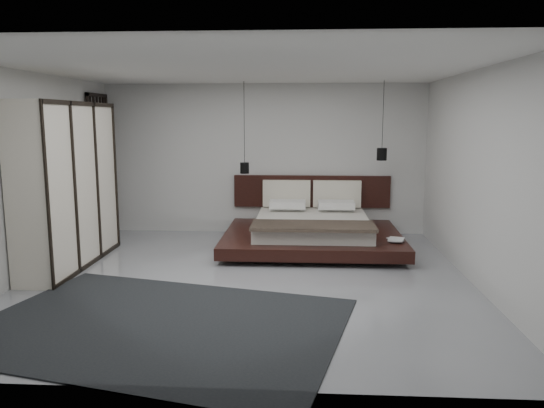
# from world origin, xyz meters

# --- Properties ---
(floor) EXTENTS (6.00, 6.00, 0.00)m
(floor) POSITION_xyz_m (0.00, 0.00, 0.00)
(floor) COLOR gray
(floor) RESTS_ON ground
(ceiling) EXTENTS (6.00, 6.00, 0.00)m
(ceiling) POSITION_xyz_m (0.00, 0.00, 2.80)
(ceiling) COLOR white
(ceiling) RESTS_ON wall_back
(wall_back) EXTENTS (6.00, 0.00, 6.00)m
(wall_back) POSITION_xyz_m (0.00, 3.00, 1.40)
(wall_back) COLOR silver
(wall_back) RESTS_ON floor
(wall_front) EXTENTS (6.00, 0.00, 6.00)m
(wall_front) POSITION_xyz_m (0.00, -3.00, 1.40)
(wall_front) COLOR silver
(wall_front) RESTS_ON floor
(wall_left) EXTENTS (0.00, 6.00, 6.00)m
(wall_left) POSITION_xyz_m (-3.00, 0.00, 1.40)
(wall_left) COLOR silver
(wall_left) RESTS_ON floor
(wall_right) EXTENTS (0.00, 6.00, 6.00)m
(wall_right) POSITION_xyz_m (3.00, 0.00, 1.40)
(wall_right) COLOR silver
(wall_right) RESTS_ON floor
(lattice_screen) EXTENTS (0.05, 0.90, 2.60)m
(lattice_screen) POSITION_xyz_m (-2.95, 2.45, 1.30)
(lattice_screen) COLOR black
(lattice_screen) RESTS_ON floor
(bed) EXTENTS (2.92, 2.45, 1.10)m
(bed) POSITION_xyz_m (0.90, 1.90, 0.30)
(bed) COLOR black
(bed) RESTS_ON floor
(book_lower) EXTENTS (0.26, 0.30, 0.02)m
(book_lower) POSITION_xyz_m (2.10, 1.23, 0.28)
(book_lower) COLOR #99724C
(book_lower) RESTS_ON bed
(book_upper) EXTENTS (0.31, 0.36, 0.02)m
(book_upper) POSITION_xyz_m (2.08, 1.20, 0.31)
(book_upper) COLOR #99724C
(book_upper) RESTS_ON book_lower
(pendant_left) EXTENTS (0.16, 0.16, 1.60)m
(pendant_left) POSITION_xyz_m (-0.30, 2.38, 1.30)
(pendant_left) COLOR black
(pendant_left) RESTS_ON ceiling
(pendant_right) EXTENTS (0.18, 0.18, 1.36)m
(pendant_right) POSITION_xyz_m (2.10, 2.38, 1.55)
(pendant_right) COLOR black
(pendant_right) RESTS_ON ceiling
(wardrobe) EXTENTS (0.58, 2.45, 2.40)m
(wardrobe) POSITION_xyz_m (-2.70, 0.54, 1.20)
(wardrobe) COLOR silver
(wardrobe) RESTS_ON floor
(rug) EXTENTS (4.34, 3.53, 0.02)m
(rug) POSITION_xyz_m (-0.77, -1.70, 0.01)
(rug) COLOR black
(rug) RESTS_ON floor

